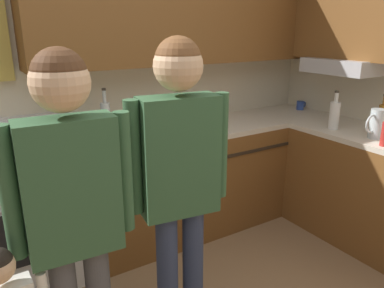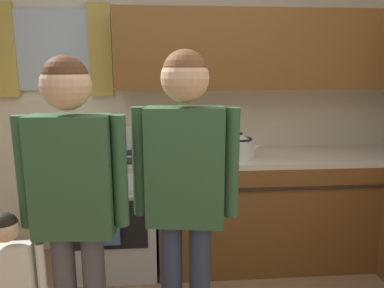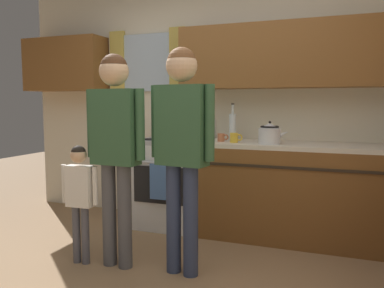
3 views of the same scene
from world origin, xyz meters
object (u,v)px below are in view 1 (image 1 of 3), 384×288
bottle_milk_white (334,115)px  adult_holding_child (73,202)px  bottle_oil_amber (382,116)px  cup_terracotta (110,139)px  stove_oven (37,214)px  water_pitcher (377,124)px  adult_in_plaid (179,169)px  bottle_tall_clear (106,118)px  mug_mustard_yellow (131,137)px  mug_cobalt_blue (301,105)px  stovetop_kettle (172,124)px

bottle_milk_white → adult_holding_child: adult_holding_child is taller
bottle_oil_amber → cup_terracotta: bearing=159.4°
stove_oven → water_pitcher: bearing=-23.4°
adult_in_plaid → cup_terracotta: bearing=89.4°
water_pitcher → adult_in_plaid: (-1.74, -0.09, 0.03)m
bottle_tall_clear → cup_terracotta: bearing=-104.0°
bottle_tall_clear → mug_mustard_yellow: size_ratio=3.05×
bottle_milk_white → cup_terracotta: bottle_milk_white is taller
stove_oven → adult_holding_child: adult_holding_child is taller
mug_cobalt_blue → adult_in_plaid: (-2.04, -1.10, 0.10)m
bottle_oil_amber → stove_oven: bearing=161.8°
adult_holding_child → adult_in_plaid: bearing=5.4°
bottle_oil_amber → bottle_tall_clear: bottle_tall_clear is taller
stove_oven → mug_cobalt_blue: 2.61m
stove_oven → mug_mustard_yellow: 0.83m
cup_terracotta → bottle_milk_white: bearing=-18.3°
stove_oven → adult_holding_child: (-0.00, -1.12, 0.56)m
stove_oven → mug_mustard_yellow: (0.67, -0.13, 0.48)m
bottle_tall_clear → adult_in_plaid: 1.20m
stovetop_kettle → water_pitcher: bearing=-33.8°
water_pitcher → stove_oven: bearing=156.6°
water_pitcher → adult_in_plaid: bearing=-177.0°
water_pitcher → adult_holding_child: bearing=-176.4°
bottle_milk_white → adult_holding_child: bearing=-167.8°
bottle_milk_white → mug_cobalt_blue: bottle_milk_white is taller
bottle_oil_amber → stovetop_kettle: (-1.55, 0.71, -0.01)m
mug_cobalt_blue → adult_holding_child: 2.81m
bottle_tall_clear → mug_cobalt_blue: bottle_tall_clear is taller
cup_terracotta → stove_oven: bearing=171.5°
bottle_tall_clear → water_pitcher: (1.68, -1.11, -0.03)m
mug_cobalt_blue → bottle_oil_amber: bearing=-91.0°
stovetop_kettle → water_pitcher: (1.26, -0.85, 0.02)m
mug_mustard_yellow → adult_holding_child: (-0.67, -0.99, 0.08)m
bottle_tall_clear → mug_mustard_yellow: bearing=-71.5°
mug_mustard_yellow → adult_holding_child: size_ratio=0.07×
mug_mustard_yellow → bottle_oil_amber: bearing=-20.6°
bottle_tall_clear → stovetop_kettle: (0.41, -0.26, -0.05)m
bottle_oil_amber → water_pitcher: bottle_oil_amber is taller
bottle_oil_amber → bottle_milk_white: bottle_milk_white is taller
cup_terracotta → mug_mustard_yellow: (0.14, -0.05, 0.01)m
bottle_oil_amber → stovetop_kettle: size_ratio=1.04×
mug_mustard_yellow → stovetop_kettle: 0.33m
stovetop_kettle → stove_oven: bearing=172.5°
bottle_tall_clear → stovetop_kettle: bearing=-32.3°
bottle_tall_clear → mug_cobalt_blue: 1.99m
stovetop_kettle → adult_holding_child: bearing=-135.4°
bottle_oil_amber → adult_holding_child: 2.57m
cup_terracotta → mug_cobalt_blue: mug_cobalt_blue is taller
adult_holding_child → bottle_oil_amber: bearing=6.2°
stove_oven → mug_cobalt_blue: size_ratio=9.58×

